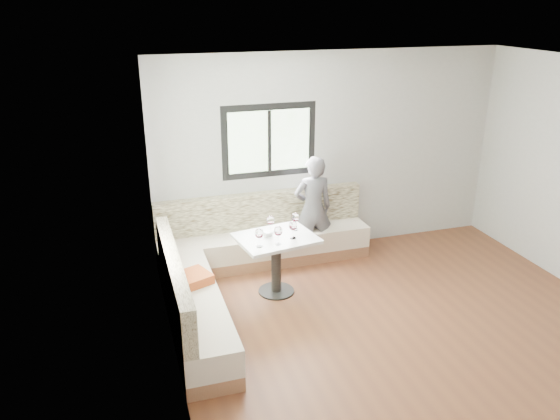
% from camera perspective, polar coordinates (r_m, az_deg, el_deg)
% --- Properties ---
extents(room, '(5.01, 5.01, 2.81)m').
position_cam_1_polar(room, '(5.60, 14.03, -0.47)').
color(room, brown).
rests_on(room, ground).
extents(banquette, '(2.90, 2.80, 0.95)m').
position_cam_1_polar(banquette, '(6.84, -4.60, -5.69)').
color(banquette, '#9C6848').
rests_on(banquette, ground).
extents(table, '(1.02, 0.85, 0.75)m').
position_cam_1_polar(table, '(6.63, -0.41, -4.30)').
color(table, black).
rests_on(table, ground).
extents(person, '(0.55, 0.38, 1.48)m').
position_cam_1_polar(person, '(7.47, 3.45, 0.16)').
color(person, '#4F4D52').
rests_on(person, ground).
extents(olive_ramekin, '(0.11, 0.11, 0.05)m').
position_cam_1_polar(olive_ramekin, '(6.59, -1.27, -2.46)').
color(olive_ramekin, white).
rests_on(olive_ramekin, table).
extents(wine_glass_a, '(0.10, 0.10, 0.22)m').
position_cam_1_polar(wine_glass_a, '(6.24, -2.19, -2.53)').
color(wine_glass_a, white).
rests_on(wine_glass_a, table).
extents(wine_glass_b, '(0.10, 0.10, 0.22)m').
position_cam_1_polar(wine_glass_b, '(6.30, -0.18, -2.27)').
color(wine_glass_b, white).
rests_on(wine_glass_b, table).
extents(wine_glass_c, '(0.10, 0.10, 0.22)m').
position_cam_1_polar(wine_glass_c, '(6.46, 1.36, -1.69)').
color(wine_glass_c, white).
rests_on(wine_glass_c, table).
extents(wine_glass_d, '(0.10, 0.10, 0.22)m').
position_cam_1_polar(wine_glass_d, '(6.60, -0.99, -1.15)').
color(wine_glass_d, white).
rests_on(wine_glass_d, table).
extents(wine_glass_e, '(0.10, 0.10, 0.22)m').
position_cam_1_polar(wine_glass_e, '(6.69, 1.60, -0.83)').
color(wine_glass_e, white).
rests_on(wine_glass_e, table).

